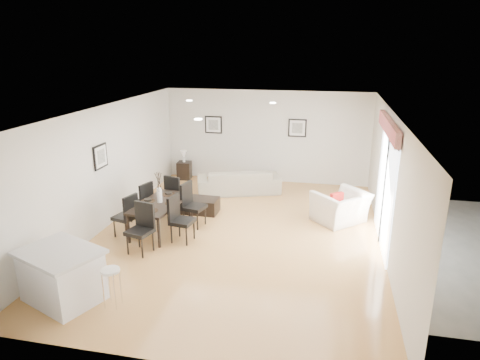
% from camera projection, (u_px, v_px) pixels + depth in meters
% --- Properties ---
extents(ground, '(8.00, 8.00, 0.00)m').
position_uv_depth(ground, '(238.00, 235.00, 9.26)').
color(ground, tan).
rests_on(ground, ground).
extents(wall_back, '(6.00, 0.04, 2.70)m').
position_uv_depth(wall_back, '(266.00, 137.00, 12.58)').
color(wall_back, beige).
rests_on(wall_back, ground).
extents(wall_front, '(6.00, 0.04, 2.70)m').
position_uv_depth(wall_front, '(167.00, 271.00, 5.13)').
color(wall_front, beige).
rests_on(wall_front, ground).
extents(wall_left, '(0.04, 8.00, 2.70)m').
position_uv_depth(wall_left, '(105.00, 167.00, 9.45)').
color(wall_left, beige).
rests_on(wall_left, ground).
extents(wall_right, '(0.04, 8.00, 2.70)m').
position_uv_depth(wall_right, '(389.00, 185.00, 8.26)').
color(wall_right, beige).
rests_on(wall_right, ground).
extents(ceiling, '(6.00, 8.00, 0.02)m').
position_uv_depth(ceiling, '(237.00, 110.00, 8.45)').
color(ceiling, white).
rests_on(ceiling, wall_back).
extents(sofa, '(2.43, 1.57, 0.66)m').
position_uv_depth(sofa, '(239.00, 181.00, 11.86)').
color(sofa, '#9C947E').
rests_on(sofa, ground).
extents(armchair, '(1.48, 1.47, 0.72)m').
position_uv_depth(armchair, '(341.00, 207.00, 9.85)').
color(armchair, beige).
rests_on(armchair, ground).
extents(dining_table, '(0.96, 1.68, 0.67)m').
position_uv_depth(dining_table, '(160.00, 205.00, 9.31)').
color(dining_table, black).
rests_on(dining_table, ground).
extents(dining_chair_wnear, '(0.52, 0.52, 0.95)m').
position_uv_depth(dining_chair_wnear, '(128.00, 213.00, 9.05)').
color(dining_chair_wnear, black).
rests_on(dining_chair_wnear, ground).
extents(dining_chair_wfar, '(0.54, 0.54, 0.96)m').
position_uv_depth(dining_chair_wfar, '(143.00, 200.00, 9.79)').
color(dining_chair_wfar, black).
rests_on(dining_chair_wfar, ground).
extents(dining_chair_enear, '(0.50, 0.50, 0.99)m').
position_uv_depth(dining_chair_enear, '(179.00, 216.00, 8.85)').
color(dining_chair_enear, black).
rests_on(dining_chair_enear, ground).
extents(dining_chair_efar, '(0.54, 0.54, 1.01)m').
position_uv_depth(dining_chair_efar, '(191.00, 202.00, 9.60)').
color(dining_chair_efar, black).
rests_on(dining_chair_efar, ground).
extents(dining_chair_head, '(0.54, 0.54, 1.00)m').
position_uv_depth(dining_chair_head, '(142.00, 225.00, 8.39)').
color(dining_chair_head, black).
rests_on(dining_chair_head, ground).
extents(dining_chair_foot, '(0.55, 0.55, 0.98)m').
position_uv_depth(dining_chair_foot, '(175.00, 193.00, 10.25)').
color(dining_chair_foot, black).
rests_on(dining_chair_foot, ground).
extents(vase, '(0.88, 1.35, 0.68)m').
position_uv_depth(vase, '(159.00, 190.00, 9.20)').
color(vase, white).
rests_on(vase, dining_table).
extents(coffee_table, '(0.91, 0.56, 0.36)m').
position_uv_depth(coffee_table, '(200.00, 205.00, 10.47)').
color(coffee_table, black).
rests_on(coffee_table, ground).
extents(side_table, '(0.44, 0.44, 0.53)m').
position_uv_depth(side_table, '(184.00, 170.00, 13.08)').
color(side_table, black).
rests_on(side_table, ground).
extents(table_lamp, '(0.19, 0.19, 0.35)m').
position_uv_depth(table_lamp, '(184.00, 155.00, 12.93)').
color(table_lamp, white).
rests_on(table_lamp, side_table).
extents(cushion, '(0.31, 0.29, 0.32)m').
position_uv_depth(cushion, '(337.00, 200.00, 9.71)').
color(cushion, '#AF1B16').
rests_on(cushion, armchair).
extents(kitchen_island, '(1.50, 1.35, 0.87)m').
position_uv_depth(kitchen_island, '(62.00, 275.00, 6.80)').
color(kitchen_island, white).
rests_on(kitchen_island, ground).
extents(bar_stool, '(0.29, 0.29, 0.64)m').
position_uv_depth(bar_stool, '(111.00, 275.00, 6.60)').
color(bar_stool, white).
rests_on(bar_stool, ground).
extents(framed_print_back_left, '(0.52, 0.04, 0.52)m').
position_uv_depth(framed_print_back_left, '(213.00, 125.00, 12.78)').
color(framed_print_back_left, black).
rests_on(framed_print_back_left, wall_back).
extents(framed_print_back_right, '(0.52, 0.04, 0.52)m').
position_uv_depth(framed_print_back_right, '(297.00, 128.00, 12.29)').
color(framed_print_back_right, black).
rests_on(framed_print_back_right, wall_back).
extents(framed_print_left_wall, '(0.04, 0.52, 0.52)m').
position_uv_depth(framed_print_left_wall, '(100.00, 156.00, 9.16)').
color(framed_print_left_wall, black).
rests_on(framed_print_left_wall, wall_left).
extents(sliding_door, '(0.12, 2.70, 2.57)m').
position_uv_depth(sliding_door, '(386.00, 165.00, 8.46)').
color(sliding_door, white).
rests_on(sliding_door, wall_right).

